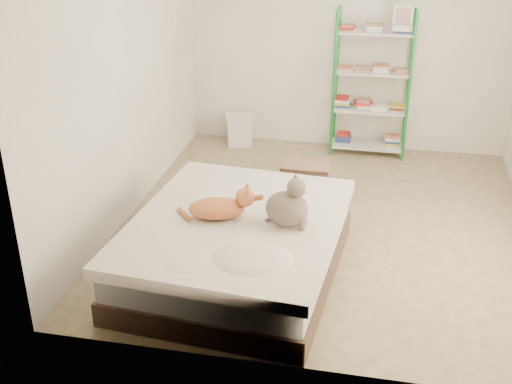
% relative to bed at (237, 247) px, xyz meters
% --- Properties ---
extents(room, '(3.81, 4.21, 2.61)m').
position_rel_bed_xyz_m(room, '(0.63, 1.05, 1.04)').
color(room, tan).
rests_on(room, ground).
extents(bed, '(1.77, 2.14, 0.51)m').
position_rel_bed_xyz_m(bed, '(0.00, 0.00, 0.00)').
color(bed, brown).
rests_on(bed, ground).
extents(orange_cat, '(0.58, 0.41, 0.21)m').
position_rel_bed_xyz_m(orange_cat, '(-0.16, -0.01, 0.36)').
color(orange_cat, '#E6794C').
rests_on(orange_cat, bed).
extents(grey_cat, '(0.39, 0.33, 0.41)m').
position_rel_bed_xyz_m(grey_cat, '(0.41, -0.02, 0.46)').
color(grey_cat, '#78695C').
rests_on(grey_cat, bed).
extents(shelf_unit, '(0.88, 0.36, 1.74)m').
position_rel_bed_xyz_m(shelf_unit, '(0.94, 2.93, 0.60)').
color(shelf_unit, '#1E8F36').
rests_on(shelf_unit, ground).
extents(cardboard_box, '(0.49, 0.46, 0.39)m').
position_rel_bed_xyz_m(cardboard_box, '(0.36, 1.63, -0.09)').
color(cardboard_box, '#9D7058').
rests_on(cardboard_box, ground).
extents(white_bin, '(0.39, 0.37, 0.37)m').
position_rel_bed_xyz_m(white_bin, '(-0.64, 2.90, -0.07)').
color(white_bin, silver).
rests_on(white_bin, ground).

